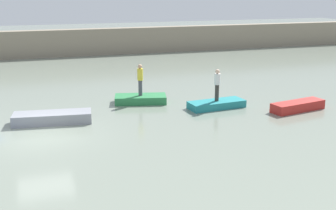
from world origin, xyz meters
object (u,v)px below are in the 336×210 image
object	(u,v)px
rowboat_red	(298,106)
rowboat_teal	(217,104)
rowboat_grey	(53,118)
rowboat_green	(141,99)
person_yellow_shirt	(140,78)
person_white_shirt	(217,83)

from	to	relation	value
rowboat_red	rowboat_teal	bearing A→B (deg)	144.37
rowboat_grey	rowboat_green	world-z (taller)	rowboat_grey
rowboat_teal	person_yellow_shirt	distance (m)	4.54
rowboat_green	rowboat_teal	xyz separation A→B (m)	(3.69, -2.32, -0.02)
rowboat_grey	rowboat_red	bearing A→B (deg)	-0.74
rowboat_teal	person_white_shirt	world-z (taller)	person_white_shirt
person_yellow_shirt	person_white_shirt	bearing A→B (deg)	-32.13
rowboat_grey	rowboat_teal	distance (m)	8.70
rowboat_grey	rowboat_red	distance (m)	12.75
rowboat_teal	person_yellow_shirt	bearing A→B (deg)	142.41
rowboat_grey	person_yellow_shirt	world-z (taller)	person_yellow_shirt
person_yellow_shirt	person_white_shirt	distance (m)	4.36
rowboat_grey	rowboat_green	bearing A→B (deg)	32.34
rowboat_red	person_white_shirt	distance (m)	4.47
rowboat_teal	rowboat_red	world-z (taller)	rowboat_red
rowboat_teal	rowboat_red	bearing A→B (deg)	-30.39
rowboat_green	rowboat_red	size ratio (longest dim) A/B	0.92
rowboat_grey	person_white_shirt	world-z (taller)	person_white_shirt
person_yellow_shirt	rowboat_green	bearing A→B (deg)	0.00
rowboat_green	rowboat_grey	bearing A→B (deg)	-141.81
rowboat_teal	rowboat_grey	bearing A→B (deg)	174.56
rowboat_red	rowboat_green	bearing A→B (deg)	140.76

